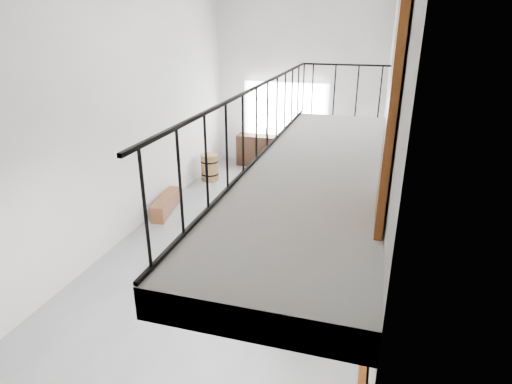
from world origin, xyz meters
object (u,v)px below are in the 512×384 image
(serving_counter, at_px, (266,151))
(host_standing, at_px, (295,288))
(bench_inner, at_px, (263,266))
(side_bench, at_px, (166,204))
(oak_barrel, at_px, (210,167))
(tasting_table, at_px, (296,249))
(bicycle_near, at_px, (335,160))

(serving_counter, xyz_separation_m, host_standing, (2.65, -8.26, 0.43))
(bench_inner, xyz_separation_m, side_bench, (-3.24, 2.25, -0.02))
(oak_barrel, distance_m, serving_counter, 2.28)
(bench_inner, bearing_deg, host_standing, -67.37)
(tasting_table, bearing_deg, side_bench, 146.72)
(side_bench, relative_size, oak_barrel, 1.87)
(oak_barrel, height_order, host_standing, host_standing)
(bench_inner, relative_size, side_bench, 1.33)
(bench_inner, xyz_separation_m, serving_counter, (-1.72, 6.69, 0.29))
(bicycle_near, bearing_deg, serving_counter, 84.94)
(host_standing, bearing_deg, serving_counter, 88.72)
(bench_inner, height_order, host_standing, host_standing)
(side_bench, distance_m, bicycle_near, 5.69)
(tasting_table, distance_m, serving_counter, 7.07)
(tasting_table, relative_size, bicycle_near, 1.08)
(side_bench, bearing_deg, oak_barrel, 85.66)
(serving_counter, height_order, bicycle_near, serving_counter)
(oak_barrel, height_order, serving_counter, serving_counter)
(oak_barrel, xyz_separation_m, host_standing, (3.98, -6.41, 0.55))
(oak_barrel, relative_size, serving_counter, 0.41)
(serving_counter, bearing_deg, oak_barrel, -126.58)
(tasting_table, xyz_separation_m, serving_counter, (-2.36, 6.67, -0.18))
(bicycle_near, bearing_deg, side_bench, 138.87)
(serving_counter, bearing_deg, host_standing, -72.94)
(bench_inner, relative_size, oak_barrel, 2.48)
(tasting_table, height_order, bench_inner, tasting_table)
(tasting_table, relative_size, bench_inner, 1.01)
(tasting_table, bearing_deg, host_standing, -83.09)
(oak_barrel, bearing_deg, tasting_table, -52.58)
(tasting_table, relative_size, oak_barrel, 2.49)
(bench_inner, distance_m, bicycle_near, 6.43)
(side_bench, height_order, bicycle_near, bicycle_near)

